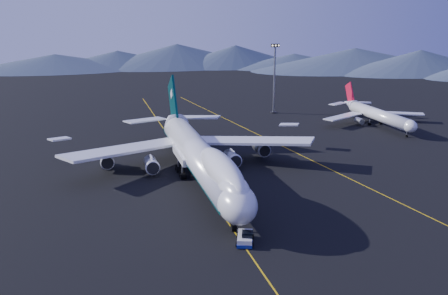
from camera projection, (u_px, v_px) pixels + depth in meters
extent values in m
plane|color=black|center=(199.00, 181.00, 108.75)|extent=(500.00, 500.00, 0.00)
cube|color=gold|center=(199.00, 181.00, 108.75)|extent=(0.25, 220.00, 0.01)
cube|color=gold|center=(307.00, 158.00, 125.69)|extent=(28.08, 198.09, 0.01)
cone|color=#3C495D|center=(55.00, 60.00, 312.02)|extent=(100.00, 100.00, 12.00)
cone|color=#3C495D|center=(177.00, 57.00, 332.41)|extent=(100.00, 100.00, 12.00)
cone|color=#3C495D|center=(294.00, 58.00, 328.25)|extent=(100.00, 100.00, 12.00)
cone|color=#3C495D|center=(420.00, 62.00, 300.01)|extent=(100.00, 100.00, 12.00)
cylinder|color=silver|center=(199.00, 156.00, 107.27)|extent=(6.50, 56.00, 6.50)
ellipsoid|color=silver|center=(236.00, 203.00, 81.23)|extent=(6.50, 10.40, 6.50)
ellipsoid|color=silver|center=(221.00, 171.00, 89.40)|extent=(5.13, 25.16, 5.85)
cube|color=black|center=(240.00, 200.00, 79.05)|extent=(3.60, 1.61, 1.29)
cone|color=silver|center=(173.00, 121.00, 137.75)|extent=(6.50, 12.00, 6.50)
cube|color=#033031|center=(198.00, 159.00, 108.44)|extent=(6.24, 60.00, 1.10)
cube|color=silver|center=(194.00, 154.00, 112.68)|extent=(7.50, 13.00, 1.60)
cube|color=silver|center=(127.00, 149.00, 114.38)|extent=(30.62, 23.28, 2.83)
cube|color=silver|center=(247.00, 141.00, 121.77)|extent=(30.62, 23.28, 2.83)
cylinder|color=slate|center=(151.00, 164.00, 112.67)|extent=(2.90, 5.50, 2.90)
cylinder|color=slate|center=(107.00, 159.00, 116.30)|extent=(2.90, 5.50, 2.90)
cylinder|color=slate|center=(232.00, 158.00, 117.51)|extent=(2.90, 5.50, 2.90)
cylinder|color=slate|center=(261.00, 148.00, 125.98)|extent=(2.90, 5.50, 2.90)
cube|color=#033031|center=(173.00, 104.00, 135.50)|extent=(0.55, 14.11, 15.94)
cube|color=silver|center=(145.00, 120.00, 137.13)|extent=(12.39, 9.47, 0.98)
cube|color=silver|center=(198.00, 117.00, 140.95)|extent=(12.39, 9.47, 0.98)
cylinder|color=black|center=(234.00, 228.00, 83.96)|extent=(0.90, 1.10, 1.10)
cube|color=silver|center=(245.00, 238.00, 79.64)|extent=(3.76, 5.17, 1.17)
cube|color=navy|center=(245.00, 240.00, 79.75)|extent=(3.93, 5.41, 0.53)
cube|color=black|center=(245.00, 233.00, 79.41)|extent=(2.16, 2.16, 0.95)
cylinder|color=silver|center=(379.00, 115.00, 159.44)|extent=(3.79, 31.91, 3.79)
ellipsoid|color=silver|center=(410.00, 126.00, 144.60)|extent=(3.79, 5.31, 3.79)
cone|color=silver|center=(350.00, 104.00, 176.96)|extent=(3.79, 6.98, 3.79)
cube|color=silver|center=(343.00, 116.00, 161.75)|extent=(16.75, 11.30, 0.35)
cube|color=silver|center=(397.00, 113.00, 166.83)|extent=(16.75, 11.30, 0.35)
cylinder|color=slate|center=(359.00, 121.00, 160.89)|extent=(1.89, 3.49, 1.89)
cylinder|color=slate|center=(389.00, 119.00, 163.68)|extent=(1.89, 3.49, 1.89)
cube|color=#BA112D|center=(350.00, 93.00, 176.42)|extent=(0.35, 6.80, 8.04)
imported|color=silver|center=(286.00, 141.00, 138.78)|extent=(5.57, 6.09, 1.58)
cylinder|color=black|center=(273.00, 112.00, 181.34)|extent=(2.29, 2.29, 0.38)
cylinder|color=slate|center=(274.00, 80.00, 178.23)|extent=(0.67, 0.67, 23.84)
cube|color=black|center=(275.00, 45.00, 175.00)|extent=(3.05, 0.76, 1.14)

